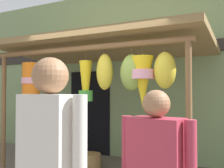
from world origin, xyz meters
TOP-DOWN VIEW (x-y plane):
  - shop_facade at (-0.01, 2.25)m, footprint 10.48×0.29m
  - market_stall_canopy at (-0.25, 1.05)m, footprint 4.15×2.42m
  - display_table at (-1.74, 1.18)m, footprint 1.13×0.70m
  - flower_heap_on_table at (-1.81, 1.23)m, footprint 0.81×0.56m
  - folding_chair at (-0.96, -0.11)m, footprint 0.57×0.57m
  - wicker_basket_by_table at (-0.57, 0.97)m, footprint 0.44×0.44m

SIDE VIEW (x-z plane):
  - wicker_basket_by_table at x=-0.57m, z-range 0.00..0.30m
  - folding_chair at x=-0.96m, z-range 0.08..0.92m
  - display_table at x=-1.74m, z-range 0.29..1.07m
  - flower_heap_on_table at x=-1.81m, z-range 0.78..0.94m
  - shop_facade at x=-0.01m, z-range 0.00..3.91m
  - market_stall_canopy at x=-0.25m, z-range 0.89..3.42m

